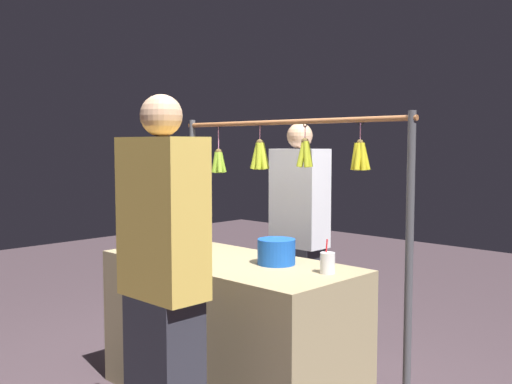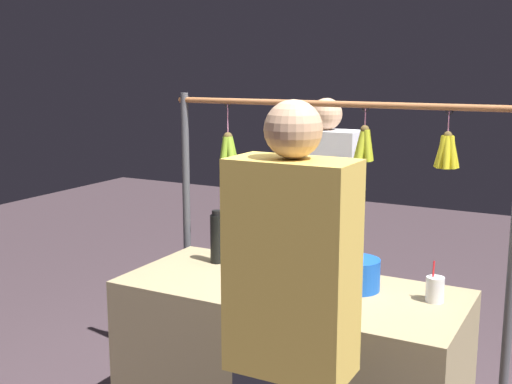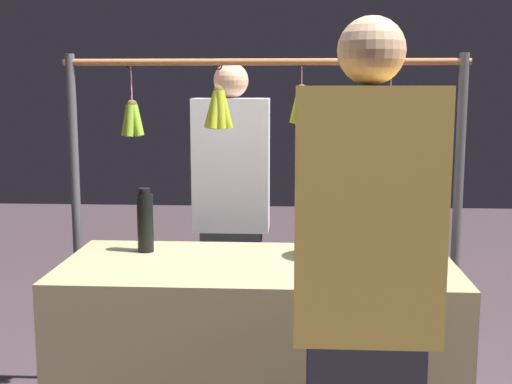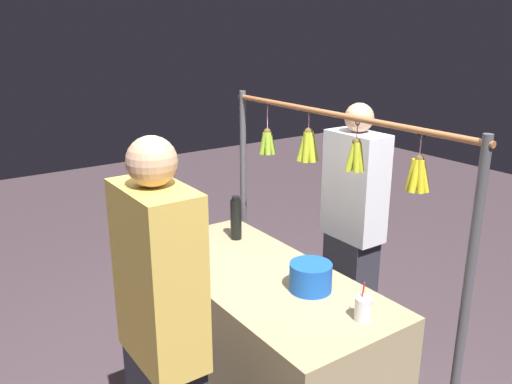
{
  "view_description": "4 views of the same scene",
  "coord_description": "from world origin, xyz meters",
  "px_view_note": "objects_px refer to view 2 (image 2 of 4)",
  "views": [
    {
      "loc": [
        -2.5,
        2.35,
        1.53
      ],
      "look_at": [
        -0.22,
        0.0,
        1.26
      ],
      "focal_mm": 41.42,
      "sensor_mm": 36.0,
      "label": 1
    },
    {
      "loc": [
        -1.24,
        2.63,
        1.85
      ],
      "look_at": [
        0.18,
        0.0,
        1.28
      ],
      "focal_mm": 45.85,
      "sensor_mm": 36.0,
      "label": 2
    },
    {
      "loc": [
        -0.15,
        2.65,
        1.56
      ],
      "look_at": [
        0.01,
        0.0,
        1.14
      ],
      "focal_mm": 47.17,
      "sensor_mm": 36.0,
      "label": 3
    },
    {
      "loc": [
        -2.1,
        1.49,
        2.12
      ],
      "look_at": [
        0.05,
        0.0,
        1.3
      ],
      "focal_mm": 36.95,
      "sensor_mm": 36.0,
      "label": 4
    }
  ],
  "objects_px": {
    "water_bottle": "(217,238)",
    "blue_bucket": "(356,274)",
    "drink_cup": "(435,289)",
    "vendor_person": "(324,242)",
    "customer_person": "(291,361)"
  },
  "relations": [
    {
      "from": "blue_bucket",
      "to": "customer_person",
      "type": "bearing_deg",
      "value": 94.66
    },
    {
      "from": "drink_cup",
      "to": "customer_person",
      "type": "height_order",
      "value": "customer_person"
    },
    {
      "from": "drink_cup",
      "to": "vendor_person",
      "type": "xyz_separation_m",
      "value": [
        0.83,
        -0.76,
        -0.08
      ]
    },
    {
      "from": "vendor_person",
      "to": "customer_person",
      "type": "height_order",
      "value": "customer_person"
    },
    {
      "from": "water_bottle",
      "to": "blue_bucket",
      "type": "xyz_separation_m",
      "value": [
        -0.78,
        0.06,
        -0.06
      ]
    },
    {
      "from": "water_bottle",
      "to": "vendor_person",
      "type": "distance_m",
      "value": 0.79
    },
    {
      "from": "customer_person",
      "to": "blue_bucket",
      "type": "bearing_deg",
      "value": -85.34
    },
    {
      "from": "water_bottle",
      "to": "drink_cup",
      "type": "bearing_deg",
      "value": 177.57
    },
    {
      "from": "water_bottle",
      "to": "vendor_person",
      "type": "relative_size",
      "value": 0.17
    },
    {
      "from": "water_bottle",
      "to": "customer_person",
      "type": "bearing_deg",
      "value": 133.33
    },
    {
      "from": "blue_bucket",
      "to": "customer_person",
      "type": "xyz_separation_m",
      "value": [
        -0.07,
        0.84,
        -0.06
      ]
    },
    {
      "from": "water_bottle",
      "to": "blue_bucket",
      "type": "height_order",
      "value": "water_bottle"
    },
    {
      "from": "vendor_person",
      "to": "blue_bucket",
      "type": "bearing_deg",
      "value": 121.71
    },
    {
      "from": "water_bottle",
      "to": "customer_person",
      "type": "distance_m",
      "value": 1.24
    },
    {
      "from": "vendor_person",
      "to": "water_bottle",
      "type": "bearing_deg",
      "value": 66.71
    }
  ]
}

